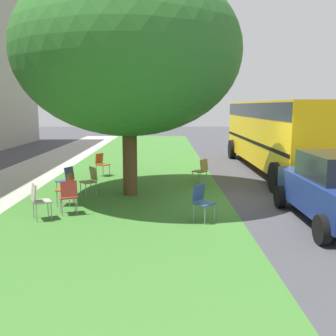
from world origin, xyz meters
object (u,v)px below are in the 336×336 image
Objects in this scene: street_tree at (128,53)px; chair_7 at (69,194)px; chair_2 at (67,178)px; chair_5 at (90,179)px; chair_0 at (39,199)px; chair_4 at (202,200)px; chair_6 at (67,187)px; school_bus at (280,129)px; chair_3 at (101,163)px; chair_1 at (201,169)px.

chair_7 is (-2.22, 1.35, -3.72)m from street_tree.
street_tree is at bearing -87.62° from chair_2.
chair_5 is (-0.19, 1.19, -3.72)m from street_tree.
chair_2 and chair_7 have the same top height.
street_tree is at bearing -36.30° from chair_0.
street_tree reaches higher than chair_2.
chair_4 is 1.00× the size of chair_7.
chair_0 is 2.58m from chair_2.
chair_5 is 1.18m from chair_6.
chair_7 is 9.72m from school_bus.
chair_0 is 1.00× the size of chair_3.
chair_2 is 8.95m from school_bus.
chair_5 is 2.04m from chair_7.
chair_2 is at bearing 92.38° from street_tree.
school_bus reaches higher than chair_2.
school_bus is at bearing -82.07° from chair_3.
chair_4 is at bearing -145.36° from street_tree.
chair_0 and chair_6 have the same top height.
chair_0 is 2.58m from chair_5.
chair_7 is (0.44, -0.61, 0.00)m from chair_0.
chair_4 is (-2.80, -1.94, -3.72)m from street_tree.
chair_0 is 1.00× the size of chair_7.
chair_0 is at bearing 179.51° from chair_2.
chair_2 is 1.26m from chair_6.
chair_3 is at bearing 0.62° from chair_7.
chair_7 is at bearing -54.15° from chair_0.
chair_6 is (-2.90, 3.95, 0.00)m from chair_1.
street_tree is 7.59× the size of chair_4.
chair_1 is 4.53m from school_bus.
chair_0 is 10.46m from school_bus.
chair_1 is at bearing 127.20° from school_bus.
chair_4 is at bearing -113.04° from chair_6.
school_bus is at bearing -47.95° from chair_7.
chair_0 is 1.00× the size of chair_2.
chair_3 is 4.53m from chair_6.
chair_6 is at bearing 66.96° from chair_4.
chair_3 is at bearing 23.50° from street_tree.
chair_7 is at bearing -164.73° from chair_2.
chair_0 is at bearing 134.78° from chair_1.
chair_0 and chair_7 have the same top height.
chair_0 and chair_1 have the same top height.
chair_1 and chair_6 have the same top height.
street_tree is 3.91m from chair_5.
chair_4 is (-6.03, -3.34, 0.00)m from chair_3.
street_tree reaches higher than chair_7.
chair_7 is (-2.03, 0.16, 0.00)m from chair_5.
chair_4 is at bearing -151.03° from chair_3.
chair_0 is 1.00× the size of chair_6.
school_bus is at bearing -60.86° from chair_2.
street_tree is at bearing 34.64° from chair_4.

